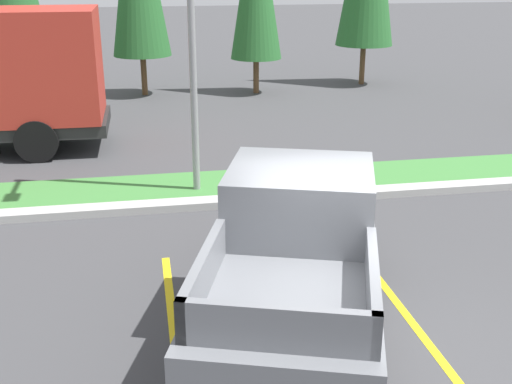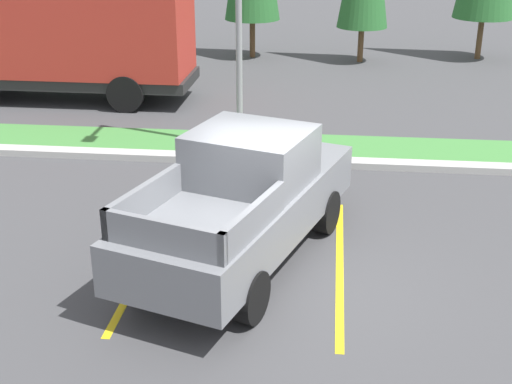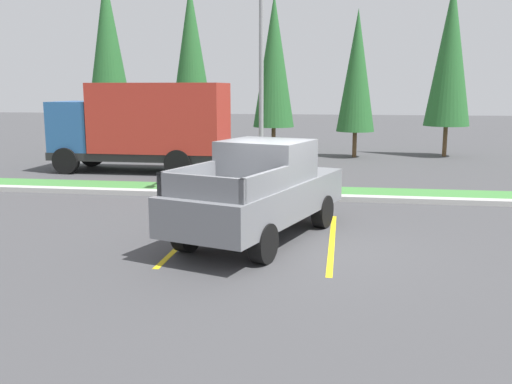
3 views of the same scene
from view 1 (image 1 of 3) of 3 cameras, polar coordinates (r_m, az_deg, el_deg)
The scene contains 6 objects.
ground_plane at distance 8.21m, azimuth 8.78°, elevation -13.39°, with size 120.00×120.00×0.00m, color #424244.
parking_line_near at distance 8.25m, azimuth -7.27°, elevation -13.08°, with size 0.12×4.80×0.01m, color yellow.
parking_line_far at distance 8.89m, azimuth 13.47°, elevation -10.86°, with size 0.12×4.80×0.01m, color yellow.
curb_strip at distance 12.49m, azimuth 1.48°, elevation -0.61°, with size 56.00×0.40×0.15m, color #B2B2AD.
grass_median at distance 13.52m, azimuth 0.54°, elevation 0.84°, with size 56.00×1.80×0.06m, color #42843D.
pickup_truck_main at distance 7.98m, azimuth 3.72°, elevation -5.62°, with size 3.44×5.55×2.10m.
Camera 1 is at (-2.41, -6.43, 4.50)m, focal length 44.80 mm.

